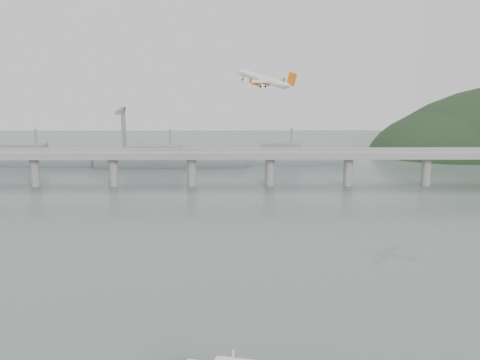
{
  "coord_description": "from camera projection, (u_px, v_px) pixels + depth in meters",
  "views": [
    {
      "loc": [
        -1.55,
        -200.26,
        92.87
      ],
      "look_at": [
        0.0,
        55.0,
        36.0
      ],
      "focal_mm": 48.0,
      "sensor_mm": 36.0,
      "label": 1
    }
  ],
  "objects": [
    {
      "name": "distant_fleet",
      "position": [
        28.0,
        158.0,
        472.13
      ],
      "size": [
        453.0,
        60.9,
        40.0
      ],
      "color": "slate",
      "rests_on": "ground"
    },
    {
      "name": "airliner",
      "position": [
        264.0,
        80.0,
        294.68
      ],
      "size": [
        29.16,
        27.7,
        10.32
      ],
      "rotation": [
        0.05,
        -0.24,
        2.55
      ],
      "color": "white",
      "rests_on": "ground"
    },
    {
      "name": "ground",
      "position": [
        241.0,
        320.0,
        215.67
      ],
      "size": [
        900.0,
        900.0,
        0.0
      ],
      "primitive_type": "plane",
      "color": "#556361",
      "rests_on": "ground"
    },
    {
      "name": "bridge",
      "position": [
        237.0,
        159.0,
        407.03
      ],
      "size": [
        800.0,
        22.0,
        23.9
      ],
      "color": "gray",
      "rests_on": "ground"
    }
  ]
}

